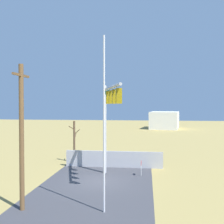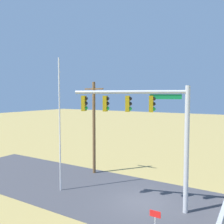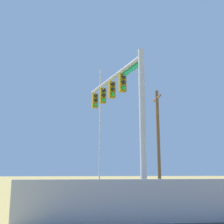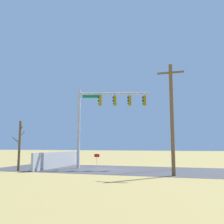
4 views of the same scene
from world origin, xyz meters
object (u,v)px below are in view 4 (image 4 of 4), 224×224
(utility_pole, at_px, (172,116))
(bare_tree, at_px, (19,145))
(signal_mast, at_px, (101,111))
(open_sign, at_px, (97,157))
(flagpole, at_px, (173,116))

(utility_pole, relative_size, bare_tree, 1.92)
(signal_mast, height_order, open_sign, signal_mast)
(utility_pole, bearing_deg, bare_tree, 1.63)
(flagpole, xyz_separation_m, open_sign, (7.84, -1.82, -3.80))
(bare_tree, bearing_deg, flagpole, -158.36)
(signal_mast, xyz_separation_m, open_sign, (1.35, -2.46, -4.39))
(open_sign, bearing_deg, flagpole, 166.95)
(signal_mast, relative_size, open_sign, 6.02)
(utility_pole, height_order, open_sign, utility_pole)
(flagpole, bearing_deg, utility_pole, 93.02)
(utility_pole, height_order, bare_tree, utility_pole)
(flagpole, distance_m, open_sign, 8.90)
(signal_mast, bearing_deg, utility_pole, 150.16)
(flagpole, relative_size, open_sign, 7.72)
(utility_pole, xyz_separation_m, open_sign, (8.07, -6.31, -3.23))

